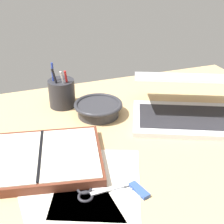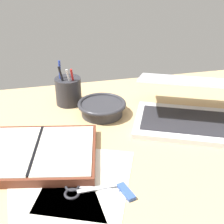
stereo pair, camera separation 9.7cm
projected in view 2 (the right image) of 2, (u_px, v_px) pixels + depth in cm
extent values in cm
cube|color=tan|center=(116.00, 149.00, 93.26)|extent=(140.00, 100.00, 2.00)
cube|color=silver|center=(188.00, 124.00, 102.87)|extent=(41.08, 34.90, 1.80)
cube|color=#232328|center=(189.00, 121.00, 102.38)|extent=(34.68, 27.38, 0.24)
cube|color=silver|center=(192.00, 81.00, 104.34)|extent=(40.82, 34.32, 6.93)
cube|color=silver|center=(192.00, 82.00, 104.00)|extent=(37.33, 31.07, 5.85)
cylinder|color=#2D2D33|center=(101.00, 109.00, 109.21)|extent=(14.45, 14.45, 4.09)
torus|color=#2D2D33|center=(100.00, 104.00, 108.23)|extent=(17.00, 17.00, 1.36)
cylinder|color=#28282D|center=(68.00, 91.00, 115.51)|extent=(9.52, 9.52, 10.10)
cylinder|color=black|center=(64.00, 86.00, 111.88)|extent=(3.53, 2.82, 14.29)
cylinder|color=#233899|center=(61.00, 82.00, 113.63)|extent=(1.09, 2.25, 15.66)
cylinder|color=#B21E1E|center=(74.00, 85.00, 113.18)|extent=(2.43, 2.79, 13.53)
cylinder|color=#B7B7BC|center=(71.00, 86.00, 112.24)|extent=(3.35, 1.73, 13.62)
cube|color=brown|center=(36.00, 154.00, 87.32)|extent=(37.61, 31.72, 2.67)
cube|color=silver|center=(7.00, 150.00, 86.39)|extent=(19.67, 26.09, 0.30)
cube|color=silver|center=(65.00, 149.00, 86.83)|extent=(19.67, 26.09, 0.30)
cube|color=black|center=(36.00, 149.00, 86.53)|extent=(5.38, 23.24, 0.30)
cube|color=#B7B7BC|center=(98.00, 188.00, 76.31)|extent=(10.43, 1.56, 0.30)
cube|color=#B7B7BC|center=(98.00, 189.00, 76.45)|extent=(10.09, 5.01, 0.30)
torus|color=#232328|center=(72.00, 194.00, 74.97)|extent=(3.90, 3.90, 0.70)
torus|color=#232328|center=(73.00, 186.00, 77.34)|extent=(3.90, 3.90, 0.70)
cube|color=silver|center=(88.00, 179.00, 79.89)|extent=(29.57, 32.85, 0.16)
cube|color=silver|center=(54.00, 205.00, 72.13)|extent=(22.25, 26.05, 0.16)
cube|color=#33519E|center=(126.00, 192.00, 75.32)|extent=(3.55, 6.32, 1.00)
cube|color=silver|center=(119.00, 183.00, 78.09)|extent=(1.48, 1.48, 0.60)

